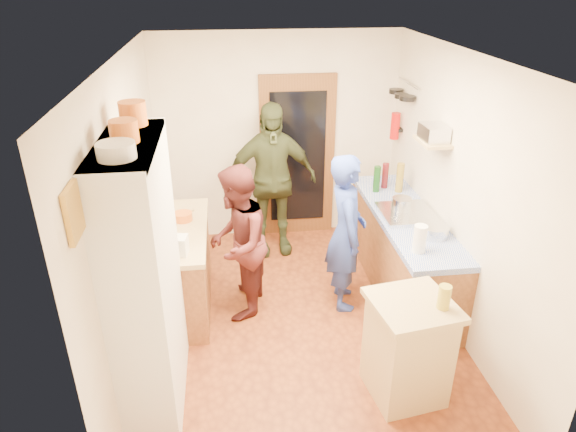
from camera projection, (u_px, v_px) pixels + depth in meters
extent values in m
cube|color=brown|center=(299.00, 322.00, 5.22)|extent=(3.00, 4.00, 0.02)
cube|color=silver|center=(302.00, 55.00, 4.07)|extent=(3.00, 4.00, 0.02)
cube|color=silver|center=(277.00, 138.00, 6.44)|extent=(3.00, 0.02, 2.60)
cube|color=silver|center=(353.00, 355.00, 2.85)|extent=(3.00, 0.02, 2.60)
cube|color=silver|center=(130.00, 214.00, 4.48)|extent=(0.02, 4.00, 2.60)
cube|color=silver|center=(460.00, 197.00, 4.81)|extent=(0.02, 4.00, 2.60)
cube|color=brown|center=(297.00, 158.00, 6.54)|extent=(0.95, 0.06, 2.10)
cube|color=black|center=(298.00, 159.00, 6.51)|extent=(0.70, 0.02, 1.70)
cube|color=white|center=(146.00, 282.00, 3.87)|extent=(0.40, 1.20, 2.20)
cube|color=white|center=(126.00, 145.00, 3.40)|extent=(0.40, 1.14, 0.04)
cylinder|color=white|center=(116.00, 151.00, 3.08)|extent=(0.24, 0.24, 0.10)
cylinder|color=orange|center=(124.00, 131.00, 3.36)|extent=(0.19, 0.19, 0.15)
cylinder|color=orange|center=(133.00, 113.00, 3.71)|extent=(0.20, 0.20, 0.18)
cube|color=#9C5F34|center=(179.00, 270.00, 5.30)|extent=(0.60, 1.40, 0.85)
cube|color=tan|center=(174.00, 231.00, 5.10)|extent=(0.64, 1.44, 0.05)
cube|color=white|center=(175.00, 245.00, 4.62)|extent=(0.25, 0.19, 0.17)
cylinder|color=white|center=(167.00, 225.00, 4.95)|extent=(0.21, 0.21, 0.19)
cylinder|color=orange|center=(183.00, 217.00, 5.25)|extent=(0.21, 0.21, 0.08)
cube|color=tan|center=(179.00, 208.00, 5.51)|extent=(0.33, 0.26, 0.02)
cube|color=#9C5F34|center=(402.00, 253.00, 5.61)|extent=(0.60, 2.20, 0.84)
cube|color=#2241BD|center=(406.00, 216.00, 5.41)|extent=(0.62, 2.22, 0.06)
cube|color=silver|center=(407.00, 213.00, 5.36)|extent=(0.55, 0.58, 0.04)
cylinder|color=silver|center=(401.00, 204.00, 5.37)|extent=(0.20, 0.20, 0.13)
cylinder|color=#143F14|center=(377.00, 179.00, 5.87)|extent=(0.08, 0.08, 0.31)
cylinder|color=#591419|center=(385.00, 176.00, 5.98)|extent=(0.08, 0.08, 0.30)
cylinder|color=olive|center=(400.00, 178.00, 5.86)|extent=(0.10, 0.10, 0.34)
cylinder|color=white|center=(420.00, 239.00, 4.63)|extent=(0.15, 0.15, 0.26)
cylinder|color=silver|center=(434.00, 231.00, 4.94)|extent=(0.31, 0.31, 0.11)
cube|color=tan|center=(407.00, 351.00, 4.17)|extent=(0.63, 0.63, 0.86)
cube|color=tan|center=(413.00, 305.00, 3.97)|extent=(0.71, 0.71, 0.05)
cube|color=white|center=(404.00, 302.00, 4.00)|extent=(0.39, 0.33, 0.02)
cylinder|color=#AD9E2D|center=(444.00, 297.00, 3.86)|extent=(0.11, 0.11, 0.19)
cylinder|color=silver|center=(409.00, 83.00, 5.84)|extent=(0.02, 0.65, 0.02)
cylinder|color=black|center=(407.00, 98.00, 5.73)|extent=(0.18, 0.18, 0.05)
cylinder|color=black|center=(401.00, 96.00, 5.92)|extent=(0.16, 0.16, 0.05)
cylinder|color=black|center=(396.00, 91.00, 6.09)|extent=(0.17, 0.17, 0.05)
cube|color=tan|center=(433.00, 142.00, 5.02)|extent=(0.26, 0.42, 0.03)
cube|color=silver|center=(434.00, 133.00, 4.98)|extent=(0.23, 0.31, 0.15)
cube|color=black|center=(399.00, 130.00, 6.26)|extent=(0.06, 0.10, 0.04)
cylinder|color=red|center=(395.00, 126.00, 6.23)|extent=(0.11, 0.11, 0.32)
cube|color=gold|center=(73.00, 213.00, 2.77)|extent=(0.03, 0.25, 0.30)
imported|color=#2A3FA0|center=(350.00, 234.00, 5.15)|extent=(0.44, 0.63, 1.66)
imported|color=#4D1D1D|center=(241.00, 241.00, 5.08)|extent=(0.75, 0.88, 1.59)
imported|color=#30371F|center=(272.00, 180.00, 6.13)|extent=(1.14, 0.54, 1.89)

